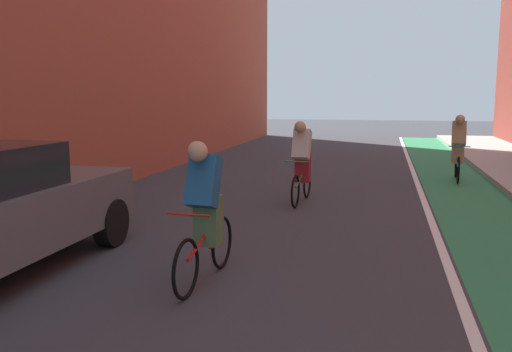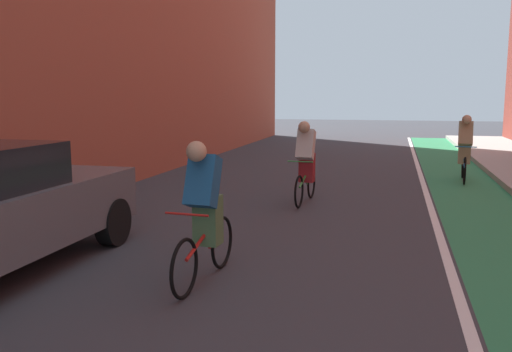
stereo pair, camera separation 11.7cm
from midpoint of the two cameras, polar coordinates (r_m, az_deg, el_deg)
name	(u,v)px [view 2 (the right image)]	position (r m, az deg, el deg)	size (l,w,h in m)	color
ground_plane	(289,222)	(9.04, 3.86, -4.80)	(74.32, 74.32, 0.00)	#38383D
bike_lane_paint	(481,208)	(10.98, 22.71, -3.06)	(1.60, 33.78, 0.00)	#2D8451
lane_divider_stripe	(430,205)	(10.88, 18.02, -2.91)	(0.12, 33.78, 0.00)	white
cyclist_mid	(205,208)	(6.04, -4.83, -3.30)	(0.48, 1.68, 1.60)	black
cyclist_trailing	(306,160)	(10.52, 5.57, 1.73)	(0.48, 1.66, 1.59)	black
cyclist_far	(465,148)	(14.05, 21.21, 2.75)	(0.48, 1.70, 1.61)	black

